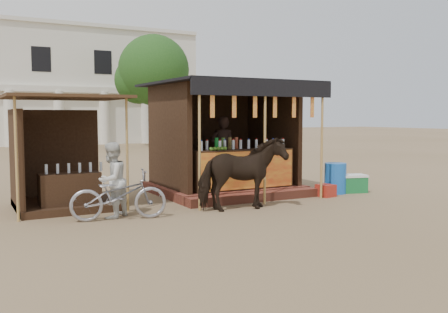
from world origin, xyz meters
TOP-DOWN VIEW (x-y plane):
  - ground at (0.00, 0.00)m, footprint 120.00×120.00m
  - main_stall at (1.00, 3.36)m, footprint 3.60×3.61m
  - secondary_stall at (-3.17, 3.24)m, footprint 2.40×2.40m
  - cow at (0.17, 1.13)m, footprint 1.86×0.95m
  - motorbike at (-2.35, 1.43)m, footprint 1.89×0.97m
  - bystander at (-2.41, 1.68)m, footprint 0.90×0.88m
  - blue_barrel at (3.42, 2.00)m, footprint 0.67×0.67m
  - red_crate at (2.88, 1.71)m, footprint 0.42×0.44m
  - cooler at (3.94, 1.90)m, footprint 0.73×0.59m
  - background_building at (-2.00, 29.94)m, footprint 26.00×7.45m
  - tree at (5.81, 22.14)m, footprint 4.50×4.40m

SIDE VIEW (x-z plane):
  - ground at x=0.00m, z-range 0.00..0.00m
  - red_crate at x=2.88m, z-range 0.00..0.30m
  - cooler at x=3.94m, z-range 0.00..0.46m
  - blue_barrel at x=3.42m, z-range 0.00..0.77m
  - motorbike at x=-2.35m, z-range 0.00..0.94m
  - bystander at x=-2.41m, z-range 0.00..1.46m
  - cow at x=0.17m, z-range 0.00..1.53m
  - secondary_stall at x=-3.17m, z-range -0.34..2.04m
  - main_stall at x=1.00m, z-range -0.36..2.42m
  - background_building at x=-2.00m, z-range -0.11..8.07m
  - tree at x=5.81m, z-range 1.13..8.13m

